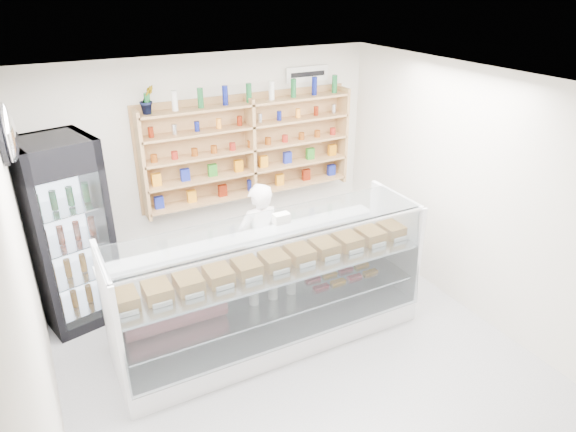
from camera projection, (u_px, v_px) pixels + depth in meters
room at (306, 248)px, 4.62m from camera, size 5.00×5.00×5.00m
display_counter at (270, 309)px, 5.50m from camera, size 3.25×0.97×1.42m
shop_worker at (259, 243)px, 6.06m from camera, size 0.58×0.41×1.51m
drinks_cooler at (67, 233)px, 5.59m from camera, size 0.93×0.91×2.14m
wall_shelving at (251, 149)px, 6.62m from camera, size 2.84×0.28×1.33m
potted_plant at (147, 100)px, 5.77m from camera, size 0.21×0.18×0.32m
security_mirror at (7, 133)px, 4.22m from camera, size 0.15×0.50×0.50m
wall_sign at (307, 74)px, 6.74m from camera, size 0.62×0.03×0.20m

